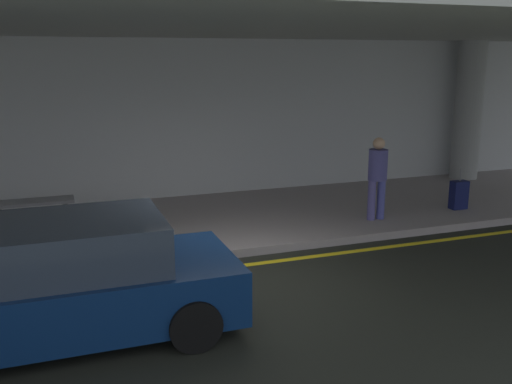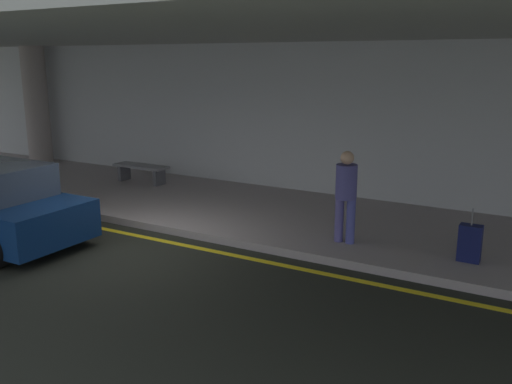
{
  "view_description": "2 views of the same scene",
  "coord_description": "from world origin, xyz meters",
  "px_view_note": "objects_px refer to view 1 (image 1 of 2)",
  "views": [
    {
      "loc": [
        -2.64,
        -8.0,
        3.4
      ],
      "look_at": [
        0.96,
        1.94,
        0.91
      ],
      "focal_mm": 40.57,
      "sensor_mm": 36.0,
      "label": 1
    },
    {
      "loc": [
        6.92,
        -7.24,
        3.4
      ],
      "look_at": [
        1.73,
        1.8,
        0.89
      ],
      "focal_mm": 38.82,
      "sensor_mm": 36.0,
      "label": 2
    }
  ],
  "objects_px": {
    "car_navy": "(71,283)",
    "traveler_with_luggage": "(378,173)",
    "support_column_left_mid": "(468,111)",
    "bench_metal": "(32,207)",
    "suitcase_upright_primary": "(459,195)"
  },
  "relations": [
    {
      "from": "support_column_left_mid",
      "to": "traveler_with_luggage",
      "type": "relative_size",
      "value": 2.17
    },
    {
      "from": "suitcase_upright_primary",
      "to": "bench_metal",
      "type": "relative_size",
      "value": 0.56
    },
    {
      "from": "support_column_left_mid",
      "to": "suitcase_upright_primary",
      "type": "relative_size",
      "value": 4.06
    },
    {
      "from": "support_column_left_mid",
      "to": "car_navy",
      "type": "bearing_deg",
      "value": -151.49
    },
    {
      "from": "car_navy",
      "to": "suitcase_upright_primary",
      "type": "height_order",
      "value": "car_navy"
    },
    {
      "from": "car_navy",
      "to": "support_column_left_mid",
      "type": "bearing_deg",
      "value": -153.71
    },
    {
      "from": "car_navy",
      "to": "bench_metal",
      "type": "bearing_deg",
      "value": -86.06
    },
    {
      "from": "support_column_left_mid",
      "to": "suitcase_upright_primary",
      "type": "bearing_deg",
      "value": -130.78
    },
    {
      "from": "car_navy",
      "to": "traveler_with_luggage",
      "type": "height_order",
      "value": "traveler_with_luggage"
    },
    {
      "from": "traveler_with_luggage",
      "to": "suitcase_upright_primary",
      "type": "xyz_separation_m",
      "value": [
        2.13,
        0.11,
        -0.65
      ]
    },
    {
      "from": "bench_metal",
      "to": "support_column_left_mid",
      "type": "bearing_deg",
      "value": 4.12
    },
    {
      "from": "support_column_left_mid",
      "to": "car_navy",
      "type": "distance_m",
      "value": 12.03
    },
    {
      "from": "car_navy",
      "to": "traveler_with_luggage",
      "type": "distance_m",
      "value": 6.72
    },
    {
      "from": "support_column_left_mid",
      "to": "bench_metal",
      "type": "relative_size",
      "value": 2.28
    },
    {
      "from": "traveler_with_luggage",
      "to": "suitcase_upright_primary",
      "type": "bearing_deg",
      "value": 64.64
    }
  ]
}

